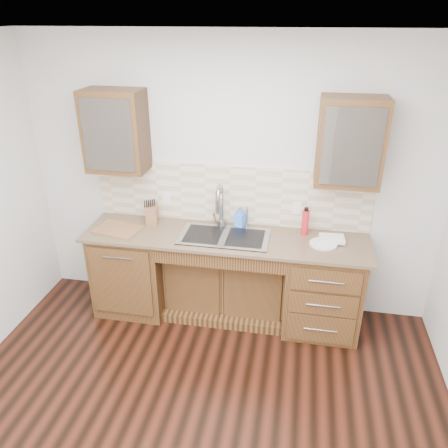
% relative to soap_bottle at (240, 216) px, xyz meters
% --- Properties ---
extents(ground, '(4.00, 3.50, 0.10)m').
position_rel_soap_bottle_xyz_m(ground, '(-0.11, -1.67, -1.06)').
color(ground, '#39160C').
extents(ceiling, '(4.00, 3.50, 0.10)m').
position_rel_soap_bottle_xyz_m(ceiling, '(-0.11, -1.67, 1.74)').
color(ceiling, white).
rests_on(ceiling, wall_back).
extents(wall_back, '(4.00, 0.10, 2.70)m').
position_rel_soap_bottle_xyz_m(wall_back, '(-0.11, 0.13, 0.34)').
color(wall_back, silver).
rests_on(wall_back, ground).
extents(base_cabinet_left, '(0.70, 0.62, 0.88)m').
position_rel_soap_bottle_xyz_m(base_cabinet_left, '(-1.06, -0.23, -0.57)').
color(base_cabinet_left, '#593014').
rests_on(base_cabinet_left, ground).
extents(base_cabinet_center, '(1.20, 0.44, 0.70)m').
position_rel_soap_bottle_xyz_m(base_cabinet_center, '(-0.11, -0.14, -0.66)').
color(base_cabinet_center, '#593014').
rests_on(base_cabinet_center, ground).
extents(base_cabinet_right, '(0.70, 0.62, 0.88)m').
position_rel_soap_bottle_xyz_m(base_cabinet_right, '(0.84, -0.23, -0.57)').
color(base_cabinet_right, '#593014').
rests_on(base_cabinet_right, ground).
extents(countertop, '(2.70, 0.65, 0.03)m').
position_rel_soap_bottle_xyz_m(countertop, '(-0.11, -0.25, -0.12)').
color(countertop, '#84705B').
rests_on(countertop, base_cabinet_left).
extents(backsplash, '(2.70, 0.02, 0.59)m').
position_rel_soap_bottle_xyz_m(backsplash, '(-0.11, 0.07, 0.19)').
color(backsplash, beige).
rests_on(backsplash, wall_back).
extents(sink, '(0.84, 0.46, 0.19)m').
position_rel_soap_bottle_xyz_m(sink, '(-0.11, -0.26, -0.19)').
color(sink, '#9E9EA5').
rests_on(sink, countertop).
extents(faucet, '(0.04, 0.04, 0.40)m').
position_rel_soap_bottle_xyz_m(faucet, '(-0.18, -0.03, 0.10)').
color(faucet, '#999993').
rests_on(faucet, countertop).
extents(filter_tap, '(0.02, 0.02, 0.24)m').
position_rel_soap_bottle_xyz_m(filter_tap, '(0.07, -0.02, 0.02)').
color(filter_tap, '#999993').
rests_on(filter_tap, countertop).
extents(upper_cabinet_left, '(0.55, 0.34, 0.75)m').
position_rel_soap_bottle_xyz_m(upper_cabinet_left, '(-1.16, -0.09, 0.81)').
color(upper_cabinet_left, '#593014').
rests_on(upper_cabinet_left, wall_back).
extents(upper_cabinet_right, '(0.55, 0.34, 0.75)m').
position_rel_soap_bottle_xyz_m(upper_cabinet_right, '(0.94, -0.09, 0.81)').
color(upper_cabinet_right, '#593014').
rests_on(upper_cabinet_right, wall_back).
extents(outlet_left, '(0.08, 0.01, 0.12)m').
position_rel_soap_bottle_xyz_m(outlet_left, '(-0.76, 0.05, 0.11)').
color(outlet_left, white).
rests_on(outlet_left, backsplash).
extents(outlet_right, '(0.08, 0.01, 0.12)m').
position_rel_soap_bottle_xyz_m(outlet_right, '(0.54, 0.05, 0.11)').
color(outlet_right, white).
rests_on(outlet_right, backsplash).
extents(soap_bottle, '(0.12, 0.12, 0.21)m').
position_rel_soap_bottle_xyz_m(soap_bottle, '(0.00, 0.00, 0.00)').
color(soap_bottle, '#4685E8').
rests_on(soap_bottle, countertop).
extents(water_bottle, '(0.09, 0.09, 0.24)m').
position_rel_soap_bottle_xyz_m(water_bottle, '(0.63, -0.06, 0.02)').
color(water_bottle, red).
rests_on(water_bottle, countertop).
extents(plate, '(0.26, 0.26, 0.01)m').
position_rel_soap_bottle_xyz_m(plate, '(0.80, -0.25, -0.10)').
color(plate, silver).
rests_on(plate, countertop).
extents(dish_towel, '(0.23, 0.18, 0.04)m').
position_rel_soap_bottle_xyz_m(dish_towel, '(0.88, -0.18, -0.07)').
color(dish_towel, silver).
rests_on(dish_towel, plate).
extents(knife_block, '(0.14, 0.19, 0.19)m').
position_rel_soap_bottle_xyz_m(knife_block, '(-0.88, -0.08, -0.01)').
color(knife_block, olive).
rests_on(knife_block, countertop).
extents(cutting_board, '(0.47, 0.37, 0.02)m').
position_rel_soap_bottle_xyz_m(cutting_board, '(-1.15, -0.31, -0.09)').
color(cutting_board, brown).
rests_on(cutting_board, countertop).
extents(cup_left_a, '(0.12, 0.12, 0.09)m').
position_rel_soap_bottle_xyz_m(cup_left_a, '(-1.26, -0.09, 0.76)').
color(cup_left_a, white).
rests_on(cup_left_a, upper_cabinet_left).
extents(cup_left_b, '(0.13, 0.13, 0.10)m').
position_rel_soap_bottle_xyz_m(cup_left_b, '(-1.08, -0.09, 0.76)').
color(cup_left_b, white).
rests_on(cup_left_b, upper_cabinet_left).
extents(cup_right_a, '(0.17, 0.17, 0.10)m').
position_rel_soap_bottle_xyz_m(cup_right_a, '(0.81, -0.09, 0.76)').
color(cup_right_a, white).
rests_on(cup_right_a, upper_cabinet_right).
extents(cup_right_b, '(0.14, 0.14, 0.10)m').
position_rel_soap_bottle_xyz_m(cup_right_b, '(1.07, -0.09, 0.76)').
color(cup_right_b, white).
rests_on(cup_right_b, upper_cabinet_right).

